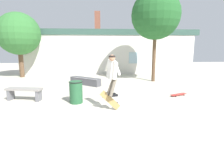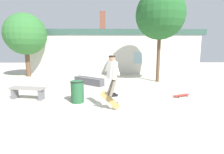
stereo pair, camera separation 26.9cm
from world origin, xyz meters
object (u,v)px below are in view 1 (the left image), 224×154
tree_right (156,15)px  skate_ledge (85,81)px  park_bench (24,92)px  trash_bin (76,92)px  skateboard_flipping (110,100)px  tree_left (19,34)px  skater (112,72)px  skateboard_resting (178,94)px

tree_right → skate_ledge: tree_right is taller
tree_right → park_bench: size_ratio=3.69×
tree_right → skate_ledge: bearing=-169.2°
trash_bin → skateboard_flipping: 1.56m
tree_right → tree_left: (-9.13, 2.19, -0.99)m
tree_right → tree_left: size_ratio=1.21×
skater → skateboard_resting: 3.72m
skater → park_bench: bearing=137.8°
park_bench → skate_ledge: 3.68m
park_bench → trash_bin: size_ratio=1.76×
tree_right → skate_ledge: 5.82m
tree_right → trash_bin: bearing=-135.9°
skater → skateboard_flipping: bearing=129.8°
skate_ledge → trash_bin: (-0.06, -3.39, 0.24)m
tree_left → skate_ledge: 6.39m
skateboard_flipping → trash_bin: bearing=154.2°
tree_left → skateboard_resting: tree_left is taller
tree_left → skateboard_resting: (9.23, -5.68, -3.01)m
park_bench → skateboard_flipping: size_ratio=2.10×
skater → tree_left: bearing=109.4°
skateboard_resting → skater: bearing=5.4°
trash_bin → skateboard_resting: bearing=9.1°
trash_bin → skateboard_resting: 4.51m
skateboard_flipping → skateboard_resting: skateboard_flipping is taller
tree_left → park_bench: tree_left is taller
skater → skateboard_resting: skater is taller
tree_left → park_bench: (2.64, -5.93, -2.72)m
trash_bin → tree_right: bearing=44.1°
skate_ledge → skateboard_resting: size_ratio=2.25×
tree_left → skateboard_resting: size_ratio=5.50×
skater → skateboard_flipping: 0.99m
trash_bin → tree_left: bearing=126.9°
tree_right → skateboard_flipping: (-3.06, -5.09, -3.72)m
tree_left → trash_bin: size_ratio=5.33×
skate_ledge → skateboard_flipping: 4.45m
tree_left → skater: bearing=-50.0°
tree_left → park_bench: 7.04m
trash_bin → park_bench: bearing=168.0°
park_bench → skateboard_flipping: bearing=-11.0°
tree_left → skateboard_flipping: size_ratio=6.38×
skate_ledge → skateboard_flipping: (1.22, -4.28, 0.14)m
park_bench → skateboard_resting: size_ratio=1.81×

